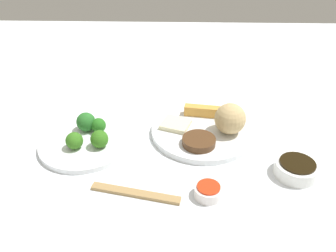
{
  "coord_description": "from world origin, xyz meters",
  "views": [
    {
      "loc": [
        -0.75,
        0.07,
        0.55
      ],
      "look_at": [
        0.0,
        0.09,
        0.06
      ],
      "focal_mm": 36.39,
      "sensor_mm": 36.0,
      "label": 1
    }
  ],
  "objects_px": {
    "sauce_ramekin_sweet_and_sour": "(208,192)",
    "soy_sauce_bowl": "(296,169)",
    "main_plate": "(202,131)",
    "broccoli_plate": "(85,143)",
    "chopsticks_pair": "(135,193)"
  },
  "relations": [
    {
      "from": "main_plate",
      "to": "chopsticks_pair",
      "type": "bearing_deg",
      "value": 146.99
    },
    {
      "from": "sauce_ramekin_sweet_and_sour",
      "to": "soy_sauce_bowl",
      "type": "bearing_deg",
      "value": -69.8
    },
    {
      "from": "main_plate",
      "to": "broccoli_plate",
      "type": "distance_m",
      "value": 0.31
    },
    {
      "from": "soy_sauce_bowl",
      "to": "chopsticks_pair",
      "type": "relative_size",
      "value": 0.49
    },
    {
      "from": "soy_sauce_bowl",
      "to": "sauce_ramekin_sweet_and_sour",
      "type": "distance_m",
      "value": 0.22
    },
    {
      "from": "sauce_ramekin_sweet_and_sour",
      "to": "chopsticks_pair",
      "type": "distance_m",
      "value": 0.16
    },
    {
      "from": "chopsticks_pair",
      "to": "broccoli_plate",
      "type": "bearing_deg",
      "value": 40.62
    },
    {
      "from": "main_plate",
      "to": "chopsticks_pair",
      "type": "height_order",
      "value": "main_plate"
    },
    {
      "from": "main_plate",
      "to": "soy_sauce_bowl",
      "type": "relative_size",
      "value": 2.81
    },
    {
      "from": "main_plate",
      "to": "soy_sauce_bowl",
      "type": "bearing_deg",
      "value": -127.8
    },
    {
      "from": "main_plate",
      "to": "sauce_ramekin_sweet_and_sour",
      "type": "height_order",
      "value": "sauce_ramekin_sweet_and_sour"
    },
    {
      "from": "main_plate",
      "to": "sauce_ramekin_sweet_and_sour",
      "type": "bearing_deg",
      "value": -179.57
    },
    {
      "from": "sauce_ramekin_sweet_and_sour",
      "to": "chopsticks_pair",
      "type": "bearing_deg",
      "value": 90.45
    },
    {
      "from": "sauce_ramekin_sweet_and_sour",
      "to": "chopsticks_pair",
      "type": "xyz_separation_m",
      "value": [
        -0.0,
        0.16,
        -0.01
      ]
    },
    {
      "from": "chopsticks_pair",
      "to": "soy_sauce_bowl",
      "type": "bearing_deg",
      "value": -78.01
    }
  ]
}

